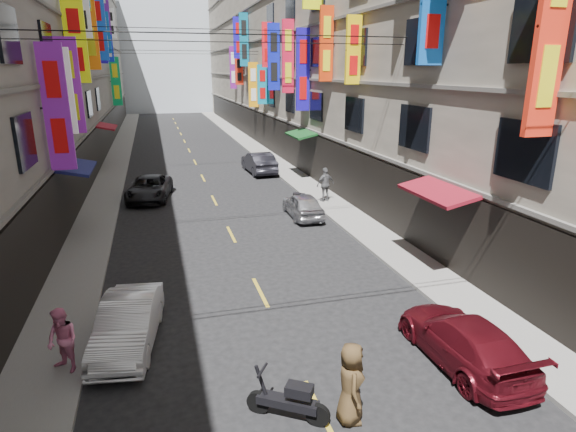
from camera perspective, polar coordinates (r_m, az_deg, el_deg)
sidewalk_left at (r=38.81m, az=-19.86°, el=5.68°), size 2.00×90.00×0.12m
sidewalk_right at (r=39.71m, az=-2.26°, el=6.91°), size 2.00×90.00×0.12m
building_row_left at (r=39.20m, az=-30.52°, el=18.42°), size 10.14×90.00×19.00m
building_row_right at (r=40.97m, az=6.30°, el=20.37°), size 10.14×90.00×19.00m
haze_block at (r=88.20m, az=-14.40°, el=19.08°), size 18.00×8.00×22.00m
shop_signage at (r=30.79m, az=-11.13°, el=20.63°), size 14.00×55.00×11.82m
street_awnings at (r=22.49m, az=-11.01°, el=6.44°), size 13.99×35.20×0.41m
overhead_cables at (r=26.29m, az=-9.65°, el=20.69°), size 14.00×38.04×1.24m
lane_markings at (r=35.87m, az=-10.54°, el=5.45°), size 0.12×80.20×0.01m
scooter_crossing at (r=10.63m, az=0.13°, el=-21.06°), size 1.57×1.09×1.14m
scooter_far_right at (r=24.72m, az=1.18°, el=1.61°), size 0.51×1.80×1.14m
car_left_mid at (r=13.54m, az=-18.43°, el=-11.97°), size 1.91×4.02×1.27m
car_left_far at (r=28.01m, az=-16.10°, el=3.18°), size 2.84×4.87×1.27m
car_right_near at (r=12.96m, az=20.13°, el=-13.66°), size 1.75×4.23×1.22m
car_right_mid at (r=23.66m, az=1.77°, el=1.31°), size 1.53×3.61×1.22m
car_right_far at (r=34.01m, az=-3.47°, el=6.34°), size 1.80×4.55×1.48m
pedestrian_lfar at (r=12.75m, az=-25.16°, el=-13.23°), size 0.93×0.92×1.60m
pedestrian_rfar at (r=26.10m, az=4.45°, el=3.75°), size 1.20×0.87×1.85m
pedestrian_crossing at (r=10.41m, az=7.44°, el=-19.06°), size 0.76×0.97×1.78m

